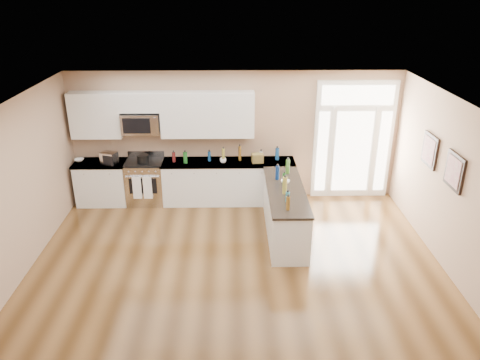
{
  "coord_description": "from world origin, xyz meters",
  "views": [
    {
      "loc": [
        -0.06,
        -5.61,
        4.5
      ],
      "look_at": [
        0.07,
        2.0,
        1.23
      ],
      "focal_mm": 35.0,
      "sensor_mm": 36.0,
      "label": 1
    }
  ],
  "objects_px": {
    "peninsula_cabinet": "(285,213)",
    "stockpot": "(143,159)",
    "toaster_oven": "(109,158)",
    "kitchen_range": "(146,182)"
  },
  "relations": [
    {
      "from": "peninsula_cabinet",
      "to": "stockpot",
      "type": "relative_size",
      "value": 9.59
    },
    {
      "from": "peninsula_cabinet",
      "to": "kitchen_range",
      "type": "distance_m",
      "value": 3.21
    },
    {
      "from": "stockpot",
      "to": "toaster_oven",
      "type": "xyz_separation_m",
      "value": [
        -0.69,
        -0.04,
        0.03
      ]
    },
    {
      "from": "peninsula_cabinet",
      "to": "stockpot",
      "type": "distance_m",
      "value": 3.23
    },
    {
      "from": "stockpot",
      "to": "toaster_oven",
      "type": "bearing_deg",
      "value": -176.61
    },
    {
      "from": "peninsula_cabinet",
      "to": "kitchen_range",
      "type": "bearing_deg",
      "value": 153.16
    },
    {
      "from": "peninsula_cabinet",
      "to": "kitchen_range",
      "type": "xyz_separation_m",
      "value": [
        -2.86,
        1.45,
        0.04
      ]
    },
    {
      "from": "kitchen_range",
      "to": "peninsula_cabinet",
      "type": "bearing_deg",
      "value": -26.84
    },
    {
      "from": "peninsula_cabinet",
      "to": "kitchen_range",
      "type": "height_order",
      "value": "kitchen_range"
    },
    {
      "from": "kitchen_range",
      "to": "toaster_oven",
      "type": "distance_m",
      "value": 0.92
    }
  ]
}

